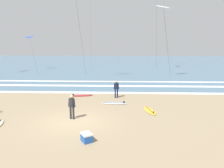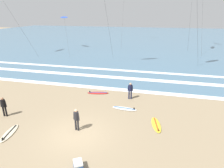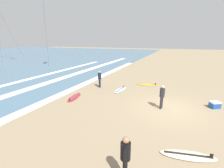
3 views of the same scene
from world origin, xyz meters
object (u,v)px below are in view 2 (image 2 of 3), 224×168
Objects in this scene: surfer_left_near at (3,105)px; kite_blue_high_left at (64,17)px; surfboard_right_spare at (98,93)px; surfer_mid_group at (130,89)px; surfer_foreground_main at (76,118)px; surfboard_left_pile at (124,108)px; cooler_box at (78,165)px; surfboard_near_water at (156,125)px; surfboard_foreground_flat at (9,133)px.

kite_blue_high_left is at bearing 107.22° from surfer_left_near.
surfer_mid_group is at bearing -9.63° from surfboard_right_spare.
surfer_foreground_main is at bearing -114.75° from surfer_mid_group.
surfboard_right_spare is (-3.33, 0.56, -0.91)m from surfer_mid_group.
surfboard_left_pile is 32.04m from kite_blue_high_left.
surfer_left_near is at bearing 153.87° from cooler_box.
surfboard_right_spare is at bearing 141.59° from surfboard_near_water.
cooler_box is at bearing -17.76° from surfboard_foreground_flat.
surfer_foreground_main is at bearing 19.10° from surfboard_foreground_flat.
surfer_foreground_main reaches higher than cooler_box.
surfboard_near_water is 6.47m from cooler_box.
surfer_mid_group is 0.75× the size of surfboard_left_pile.
kite_blue_high_left reaches higher than surfer_left_near.
surfer_foreground_main is 6.60m from surfer_mid_group.
kite_blue_high_left is at bearing 126.58° from surfboard_near_water.
surfer_foreground_main is 0.73× the size of surfboard_right_spare.
surfboard_near_water is 1.00× the size of surfboard_foreground_flat.
surfboard_right_spare is 0.23× the size of kite_blue_high_left.
kite_blue_high_left is at bearing 116.95° from cooler_box.
cooler_box reaches higher than surfboard_foreground_flat.
surfboard_near_water and surfboard_foreground_flat have the same top height.
surfer_left_near is 11.64m from surfboard_near_water.
surfboard_right_spare is at bearing 47.08° from surfer_left_near.
surfer_foreground_main reaches higher than surfboard_right_spare.
kite_blue_high_left is (-15.26, 29.61, 5.61)m from surfer_foreground_main.
surfer_mid_group is 9.42m from cooler_box.
surfboard_left_pile is (2.63, 3.84, -0.91)m from surfer_foreground_main.
surfboard_foreground_flat is (-9.55, -3.38, 0.00)m from surfboard_near_water.
surfboard_near_water is 35.10m from kite_blue_high_left.
surfer_mid_group is at bearing 65.25° from surfer_foreground_main.
surfboard_right_spare is (3.69, 8.03, 0.00)m from surfboard_foreground_flat.
surfer_mid_group is 3.49m from surfboard_right_spare.
cooler_box reaches higher than surfboard_left_pile.
cooler_box is (7.70, -3.78, -0.74)m from surfer_left_near.
surfer_mid_group is at bearing 121.82° from surfboard_near_water.
surfer_mid_group is 4.89m from surfboard_near_water.
surfer_foreground_main is 5.70m from surfboard_near_water.
surfboard_right_spare is (-3.19, 2.71, 0.00)m from surfboard_left_pile.
surfer_left_near and surfer_foreground_main have the same top height.
surfboard_near_water and surfboard_left_pile have the same top height.
surfer_mid_group is 0.73× the size of surfboard_near_water.
surfer_left_near is at bearing 175.69° from surfer_foreground_main.
surfer_left_near reaches higher than surfboard_foreground_flat.
surfboard_near_water is at bearing -58.18° from surfer_mid_group.
surfboard_left_pile is 0.22× the size of kite_blue_high_left.
surfer_mid_group is 0.73× the size of surfboard_right_spare.
kite_blue_high_left reaches higher than cooler_box.
surfboard_near_water is 10.13m from surfboard_foreground_flat.
surfboard_left_pile is at bearing 144.09° from surfboard_near_water.
surfer_foreground_main is at bearing -160.16° from surfboard_near_water.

